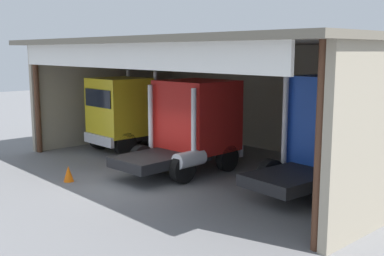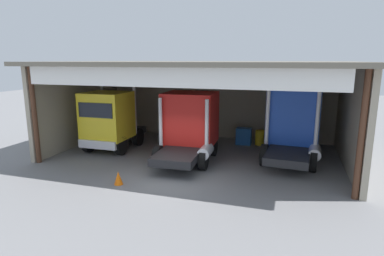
{
  "view_description": "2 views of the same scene",
  "coord_description": "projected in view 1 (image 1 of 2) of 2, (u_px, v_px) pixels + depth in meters",
  "views": [
    {
      "loc": [
        12.74,
        -8.82,
        4.5
      ],
      "look_at": [
        0.0,
        2.88,
        1.66
      ],
      "focal_mm": 44.04,
      "sensor_mm": 36.0,
      "label": 1
    },
    {
      "loc": [
        4.74,
        -12.19,
        5.02
      ],
      "look_at": [
        0.0,
        2.88,
        1.66
      ],
      "focal_mm": 30.01,
      "sensor_mm": 36.0,
      "label": 2
    }
  ],
  "objects": [
    {
      "name": "truck_blue_center_left_bay",
      "position": [
        331.0,
        133.0,
        15.02
      ],
      "size": [
        2.78,
        4.82,
        3.71
      ],
      "rotation": [
        0.0,
        0.0,
        -0.07
      ],
      "color": "#1E47B7",
      "rests_on": "ground"
    },
    {
      "name": "truck_yellow_yard_outside",
      "position": [
        124.0,
        113.0,
        21.32
      ],
      "size": [
        2.5,
        4.31,
        3.6
      ],
      "rotation": [
        0.0,
        0.0,
        3.15
      ],
      "color": "yellow",
      "rests_on": "ground"
    },
    {
      "name": "tool_cart",
      "position": [
        298.0,
        152.0,
        18.8
      ],
      "size": [
        0.9,
        0.6,
        1.0
      ],
      "primitive_type": "cube",
      "color": "#1E59A5",
      "rests_on": "ground"
    },
    {
      "name": "ground_plane",
      "position": [
        129.0,
        186.0,
        15.88
      ],
      "size": [
        80.0,
        80.0,
        0.0
      ],
      "primitive_type": "plane",
      "color": "slate",
      "rests_on": "ground"
    },
    {
      "name": "oil_drum",
      "position": [
        321.0,
        157.0,
        18.22
      ],
      "size": [
        0.58,
        0.58,
        0.88
      ],
      "primitive_type": "cylinder",
      "color": "gold",
      "rests_on": "ground"
    },
    {
      "name": "truck_red_center_right_bay",
      "position": [
        192.0,
        123.0,
        17.78
      ],
      "size": [
        2.86,
        4.96,
        3.4
      ],
      "rotation": [
        0.0,
        0.0,
        0.05
      ],
      "color": "red",
      "rests_on": "ground"
    },
    {
      "name": "traffic_cone",
      "position": [
        68.0,
        174.0,
        16.37
      ],
      "size": [
        0.36,
        0.36,
        0.56
      ],
      "primitive_type": "cone",
      "color": "orange",
      "rests_on": "ground"
    },
    {
      "name": "workshop_shed",
      "position": [
        229.0,
        77.0,
        18.58
      ],
      "size": [
        15.43,
        9.09,
        4.94
      ],
      "color": "#9E937F",
      "rests_on": "ground"
    }
  ]
}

